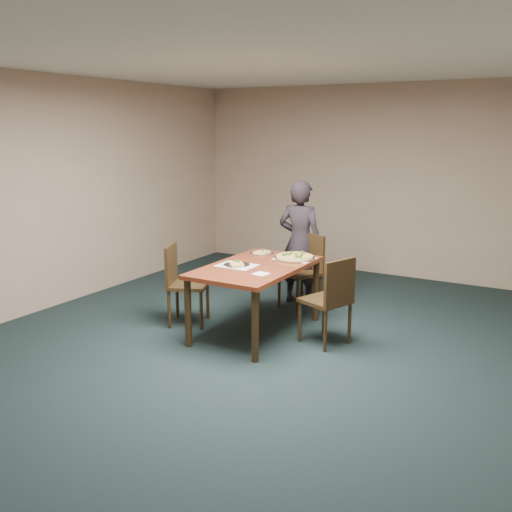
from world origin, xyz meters
The scene contains 13 objects.
ground centered at (0.00, 0.00, 0.00)m, with size 8.00×8.00×0.00m, color black.
room_shell centered at (0.00, 0.00, 1.74)m, with size 8.00×8.00×8.00m.
dining_table centered at (-0.35, 0.83, 0.66)m, with size 0.90×1.50×0.75m.
chair_far centered at (-0.27, 1.90, 0.52)m, with size 0.56×0.56×0.91m.
chair_left centered at (-1.22, 0.67, 0.52)m, with size 0.55×0.55×0.91m.
chair_right centered at (0.48, 0.90, 0.52)m, with size 0.54×0.54×0.91m.
diner centered at (-0.42, 2.05, 0.78)m, with size 0.57×0.37×1.55m, color black.
placemat_main centered at (-0.13, 1.31, 0.75)m, with size 0.42×0.32×0.00m, color white.
placemat_near centered at (-0.52, 0.72, 0.75)m, with size 0.40×0.30×0.00m, color white.
pizza_pan centered at (-0.13, 1.31, 0.77)m, with size 0.45×0.45×0.07m.
slice_plate_near centered at (-0.52, 0.72, 0.76)m, with size 0.28×0.28×0.06m.
slice_plate_far centered at (-0.58, 1.36, 0.76)m, with size 0.28×0.28×0.06m.
napkin centered at (-0.12, 0.53, 0.75)m, with size 0.14×0.14×0.01m, color white.
Camera 1 is at (2.59, -4.24, 2.18)m, focal length 40.00 mm.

